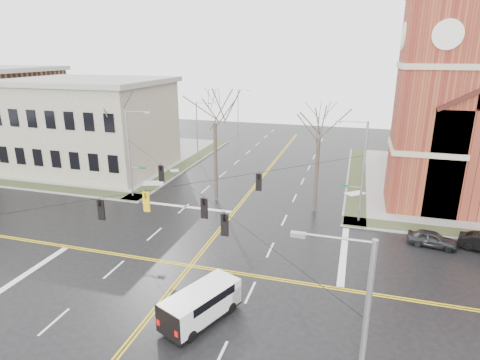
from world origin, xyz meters
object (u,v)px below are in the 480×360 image
(cargo_van, at_px, (204,301))
(signal_pole_se, at_px, (357,350))
(streetlight_north_a, at_px, (198,128))
(tree_ne, at_px, (319,133))
(tree_nw_far, at_px, (115,111))
(streetlight_north_b, at_px, (239,109))
(tree_nw_near, at_px, (215,118))
(parked_car_a, at_px, (432,239))
(signal_pole_nw, at_px, (131,152))
(signal_pole_ne, at_px, (361,169))

(cargo_van, bearing_deg, signal_pole_se, -13.77)
(streetlight_north_a, xyz_separation_m, tree_ne, (18.04, -14.94, 3.16))
(streetlight_north_a, relative_size, tree_nw_far, 0.67)
(streetlight_north_b, height_order, tree_nw_far, tree_nw_far)
(tree_nw_near, relative_size, tree_ne, 1.12)
(signal_pole_se, xyz_separation_m, parked_car_a, (5.78, 19.77, -4.32))
(signal_pole_nw, height_order, signal_pole_se, same)
(signal_pole_nw, relative_size, tree_nw_far, 0.75)
(tree_nw_far, height_order, tree_ne, tree_nw_far)
(signal_pole_ne, distance_m, parked_car_a, 7.91)
(tree_nw_far, bearing_deg, streetlight_north_b, 84.10)
(tree_nw_near, bearing_deg, tree_nw_far, 177.18)
(signal_pole_se, bearing_deg, cargo_van, 142.80)
(signal_pole_se, relative_size, tree_nw_far, 0.75)
(signal_pole_nw, distance_m, cargo_van, 22.44)
(parked_car_a, relative_size, tree_ne, 0.35)
(signal_pole_ne, bearing_deg, signal_pole_nw, 180.00)
(tree_ne, bearing_deg, signal_pole_ne, -21.66)
(tree_nw_far, bearing_deg, tree_nw_near, -2.82)
(tree_nw_far, height_order, tree_nw_near, tree_nw_far)
(signal_pole_nw, distance_m, tree_nw_near, 9.46)
(cargo_van, relative_size, tree_ne, 0.50)
(signal_pole_nw, height_order, tree_nw_far, tree_nw_far)
(parked_car_a, height_order, tree_nw_near, tree_nw_near)
(cargo_van, xyz_separation_m, parked_car_a, (14.00, 13.53, -0.49))
(parked_car_a, bearing_deg, tree_nw_near, 85.34)
(streetlight_north_b, bearing_deg, signal_pole_nw, -91.05)
(signal_pole_nw, relative_size, tree_nw_near, 0.76)
(signal_pole_ne, relative_size, tree_ne, 0.86)
(signal_pole_nw, xyz_separation_m, signal_pole_se, (22.64, -23.00, 0.00))
(streetlight_north_a, bearing_deg, cargo_van, -67.53)
(signal_pole_se, bearing_deg, streetlight_north_a, 119.09)
(streetlight_north_a, xyz_separation_m, cargo_van, (13.75, -33.26, -3.35))
(signal_pole_se, bearing_deg, signal_pole_nw, 134.55)
(streetlight_north_a, height_order, tree_nw_near, tree_nw_near)
(tree_nw_far, bearing_deg, signal_pole_nw, -38.22)
(signal_pole_ne, distance_m, cargo_van, 19.06)
(signal_pole_ne, bearing_deg, cargo_van, -116.13)
(signal_pole_se, relative_size, tree_nw_near, 0.76)
(cargo_van, distance_m, tree_ne, 19.91)
(tree_nw_far, bearing_deg, tree_ne, -1.85)
(tree_ne, bearing_deg, streetlight_north_a, 140.37)
(signal_pole_ne, relative_size, tree_nw_far, 0.75)
(signal_pole_ne, relative_size, streetlight_north_a, 1.12)
(streetlight_north_b, height_order, tree_nw_near, tree_nw_near)
(streetlight_north_b, relative_size, parked_car_a, 2.18)
(cargo_van, height_order, tree_nw_near, tree_nw_near)
(signal_pole_se, bearing_deg, streetlight_north_b, 110.27)
(streetlight_north_a, bearing_deg, tree_nw_far, -103.95)
(cargo_van, bearing_deg, signal_pole_ne, 87.30)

